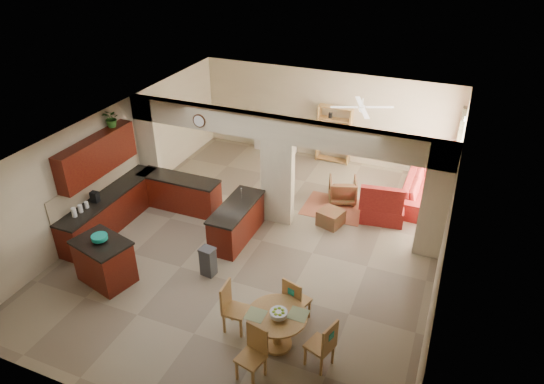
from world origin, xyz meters
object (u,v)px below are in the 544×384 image
at_px(kitchen_island, 105,261).
at_px(sofa, 423,190).
at_px(dining_table, 277,325).
at_px(armchair, 343,190).

distance_m(kitchen_island, sofa, 8.27).
height_order(dining_table, armchair, dining_table).
bearing_deg(kitchen_island, dining_table, 10.18).
bearing_deg(dining_table, kitchen_island, 175.84).
bearing_deg(dining_table, sofa, 74.09).
xyz_separation_m(sofa, armchair, (-2.01, -0.81, -0.02)).
bearing_deg(kitchen_island, armchair, 67.88).
height_order(kitchen_island, armchair, kitchen_island).
distance_m(kitchen_island, armchair, 6.34).
distance_m(dining_table, armchair, 5.40).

